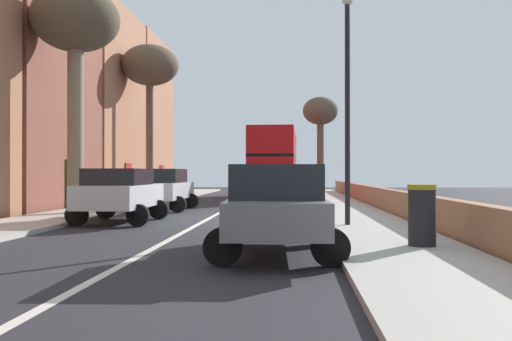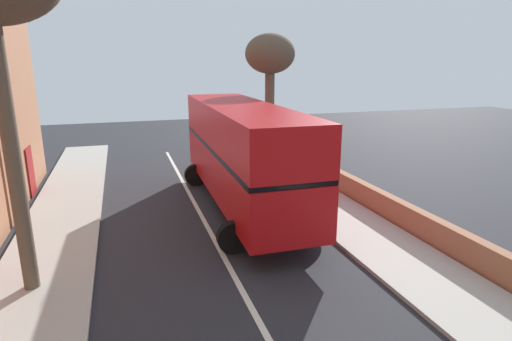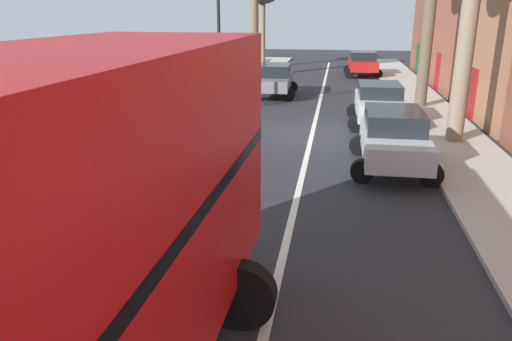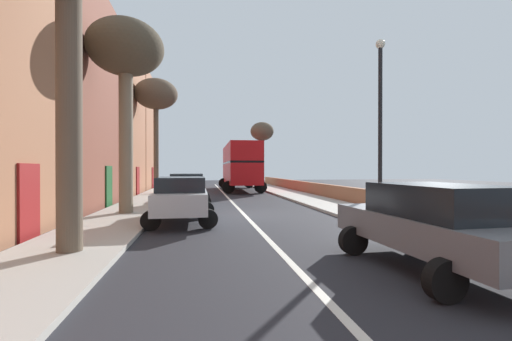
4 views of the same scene
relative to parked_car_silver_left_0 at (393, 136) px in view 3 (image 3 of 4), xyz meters
The scene contains 11 objects.
ground_plane 4.65m from the parked_car_silver_left_0, 56.65° to the right, with size 84.00×84.00×0.00m, color #28282D.
road_centre_line 4.65m from the parked_car_silver_left_0, 56.65° to the right, with size 0.16×54.00×0.01m, color silver.
sidewalk_left 4.58m from the parked_car_silver_left_0, 122.28° to the right, with size 2.60×60.00×0.12m, color #B2ADA3.
sidewalk_right 8.37m from the parked_car_silver_left_0, 27.17° to the right, with size 2.60×60.00×0.12m, color #B2ADA3.
boundary_wall_right 9.74m from the parked_car_silver_left_0, 23.00° to the right, with size 0.36×54.00×0.92m, color #9E6647.
parked_car_silver_left_0 is the anchor object (origin of this frame).
parked_car_red_left_1 21.50m from the parked_car_silver_left_0, 89.99° to the right, with size 2.60×4.03×1.68m.
parked_car_grey_right_2 13.11m from the parked_car_silver_left_0, 67.56° to the right, with size 2.49×4.45×1.67m.
parked_car_silver_left_3 5.69m from the parked_car_silver_left_0, 89.99° to the right, with size 2.45×4.08×1.66m.
lamppost_right 10.30m from the parked_car_silver_left_0, 46.63° to the right, with size 0.32×0.32×6.31m.
litter_bin_right 13.93m from the parked_car_silver_left_0, 55.95° to the right, with size 0.55×0.55×1.18m.
Camera 3 is at (-0.85, 17.92, 4.38)m, focal length 34.48 mm.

